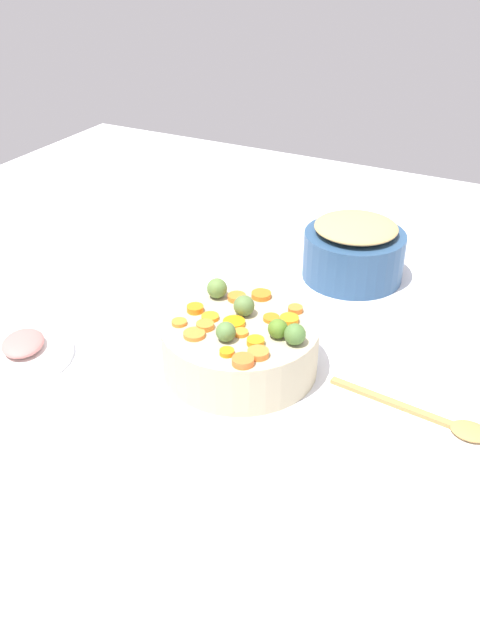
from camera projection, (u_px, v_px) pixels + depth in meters
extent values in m
cube|color=white|center=(229.00, 379.00, 1.23)|extent=(2.40, 2.40, 0.02)
cylinder|color=#BBAF8D|center=(240.00, 347.00, 1.21)|extent=(0.28, 0.28, 0.09)
cylinder|color=navy|center=(353.00, 255.00, 1.51)|extent=(0.23, 0.23, 0.11)
ellipsoid|color=tan|center=(356.00, 227.00, 1.47)|extent=(0.18, 0.18, 0.03)
cylinder|color=orange|center=(195.00, 309.00, 1.23)|extent=(0.04, 0.04, 0.01)
cylinder|color=orange|center=(295.00, 309.00, 1.22)|extent=(0.04, 0.04, 0.01)
cylinder|color=orange|center=(237.00, 297.00, 1.26)|extent=(0.04, 0.04, 0.01)
cylinder|color=orange|center=(258.00, 353.00, 1.10)|extent=(0.04, 0.04, 0.01)
cylinder|color=orange|center=(194.00, 334.00, 1.16)|extent=(0.05, 0.05, 0.01)
cylinder|color=orange|center=(179.00, 323.00, 1.19)|extent=(0.04, 0.04, 0.01)
cylinder|color=orange|center=(227.00, 352.00, 1.11)|extent=(0.04, 0.04, 0.01)
cylinder|color=orange|center=(242.00, 331.00, 1.16)|extent=(0.03, 0.03, 0.01)
cylinder|color=orange|center=(243.00, 361.00, 1.09)|extent=(0.05, 0.05, 0.01)
cylinder|color=orange|center=(234.00, 323.00, 1.19)|extent=(0.04, 0.04, 0.01)
cylinder|color=orange|center=(205.00, 326.00, 1.18)|extent=(0.04, 0.04, 0.01)
cylinder|color=orange|center=(210.00, 317.00, 1.20)|extent=(0.04, 0.04, 0.01)
cylinder|color=orange|center=(271.00, 318.00, 1.20)|extent=(0.04, 0.04, 0.01)
cylinder|color=orange|center=(260.00, 295.00, 1.27)|extent=(0.05, 0.05, 0.01)
cylinder|color=orange|center=(289.00, 319.00, 1.19)|extent=(0.05, 0.05, 0.01)
cylinder|color=orange|center=(256.00, 342.00, 1.13)|extent=(0.04, 0.04, 0.01)
sphere|color=#507724|center=(278.00, 329.00, 1.15)|extent=(0.03, 0.03, 0.03)
sphere|color=#4C7334|center=(295.00, 334.00, 1.13)|extent=(0.04, 0.04, 0.04)
sphere|color=#56763C|center=(245.00, 306.00, 1.21)|extent=(0.04, 0.04, 0.04)
sphere|color=#5B7C3A|center=(217.00, 288.00, 1.26)|extent=(0.04, 0.04, 0.04)
sphere|color=#53783C|center=(226.00, 332.00, 1.14)|extent=(0.03, 0.03, 0.03)
cube|color=#B08247|center=(392.00, 403.00, 1.15)|extent=(0.04, 0.23, 0.01)
ellipsoid|color=#B08247|center=(470.00, 431.00, 1.08)|extent=(0.06, 0.07, 0.01)
cylinder|color=white|center=(17.00, 355.00, 1.26)|extent=(0.21, 0.21, 0.01)
ellipsoid|color=#BC726C|center=(23.00, 343.00, 1.26)|extent=(0.12, 0.12, 0.02)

